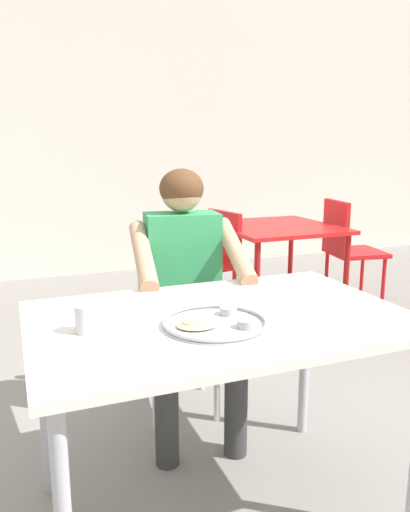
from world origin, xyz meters
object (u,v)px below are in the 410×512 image
at_px(table_foreground, 220,336).
at_px(diner_foreground, 186,277).
at_px(chair_red_left, 211,257).
at_px(thali_tray, 215,322).
at_px(chair_foreground, 177,308).
at_px(table_background_red, 277,235).
at_px(chair_red_right, 347,244).
at_px(drinking_cup, 86,318).

bearing_deg(table_foreground, diner_foreground, 81.35).
height_order(table_foreground, chair_red_left, chair_red_left).
xyz_separation_m(thali_tray, chair_foreground, (0.17, 0.93, -0.26)).
bearing_deg(diner_foreground, chair_red_left, 63.70).
bearing_deg(chair_red_left, table_foreground, -111.15).
distance_m(table_background_red, chair_red_right, 0.68).
bearing_deg(table_foreground, drinking_cup, 179.68).
xyz_separation_m(thali_tray, drinking_cup, (-0.39, 0.09, 0.03)).
distance_m(drinking_cup, table_background_red, 2.65).
height_order(table_foreground, table_background_red, table_foreground).
bearing_deg(diner_foreground, table_foreground, -98.65).
bearing_deg(drinking_cup, chair_red_left, 58.53).
bearing_deg(drinking_cup, chair_foreground, 56.22).
bearing_deg(thali_tray, table_background_red, 56.00).
relative_size(thali_tray, chair_red_left, 0.40).
height_order(table_background_red, chair_red_right, chair_red_right).
height_order(chair_foreground, table_background_red, chair_foreground).
xyz_separation_m(drinking_cup, table_background_red, (1.77, 1.96, -0.17)).
bearing_deg(table_foreground, thali_tray, -122.73).
distance_m(drinking_cup, chair_red_left, 2.34).
height_order(thali_tray, drinking_cup, drinking_cup).
xyz_separation_m(thali_tray, table_background_red, (1.38, 2.05, -0.14)).
distance_m(chair_foreground, chair_red_right, 2.18).
xyz_separation_m(diner_foreground, chair_red_right, (1.90, 1.33, -0.22)).
distance_m(chair_foreground, chair_red_left, 1.31).
height_order(diner_foreground, chair_red_left, diner_foreground).
height_order(table_foreground, thali_tray, thali_tray).
distance_m(table_foreground, diner_foreground, 0.63).
distance_m(thali_tray, chair_red_left, 2.24).
relative_size(diner_foreground, chair_red_left, 1.45).
bearing_deg(table_background_red, chair_red_right, -1.32).
bearing_deg(chair_foreground, table_background_red, 42.82).
xyz_separation_m(table_foreground, drinking_cup, (-0.44, 0.00, 0.12)).
height_order(table_background_red, chair_red_left, chair_red_left).
bearing_deg(chair_red_right, table_foreground, -135.72).
height_order(drinking_cup, chair_red_left, drinking_cup).
bearing_deg(chair_red_right, chair_red_left, 178.56).
height_order(table_foreground, chair_foreground, chair_foreground).
bearing_deg(thali_tray, chair_red_right, 44.74).
height_order(thali_tray, table_background_red, thali_tray).
bearing_deg(table_background_red, thali_tray, -124.00).
distance_m(chair_foreground, table_background_red, 1.65).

